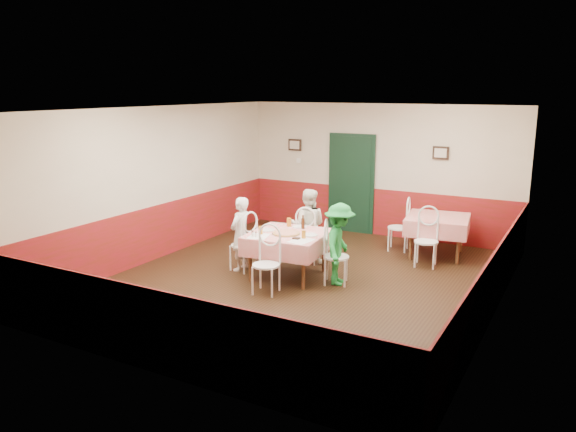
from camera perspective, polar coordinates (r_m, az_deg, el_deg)
The scene contains 39 objects.
floor at distance 9.32m, azimuth 1.49°, elevation -6.66°, with size 7.00×7.00×0.00m, color black.
ceiling at distance 8.78m, azimuth 1.60°, elevation 10.81°, with size 7.00×7.00×0.00m, color white.
back_wall at distance 12.12m, azimuth 9.20°, elevation 4.60°, with size 6.00×0.10×2.80m, color beige.
front_wall at distance 6.14m, azimuth -13.67°, elevation -3.77°, with size 6.00×0.10×2.80m, color beige.
left_wall at distance 10.64m, azimuth -12.98°, elevation 3.28°, with size 0.10×7.00×2.80m, color beige.
right_wall at distance 8.06m, azimuth 20.86°, elevation -0.29°, with size 0.10×7.00×2.80m, color beige.
wainscot_back at distance 12.27m, azimuth 9.02°, elevation 0.43°, with size 6.00×0.03×1.00m, color maroon.
wainscot_front at distance 6.46m, azimuth -13.15°, elevation -11.41°, with size 6.00×0.03×1.00m, color maroon.
wainscot_left at distance 10.81m, azimuth -12.68°, elevation -1.43°, with size 0.03×7.00×1.00m, color maroon.
wainscot_right at distance 8.30m, azimuth 20.26°, elevation -6.34°, with size 0.03×7.00×1.00m, color maroon.
door at distance 12.34m, azimuth 6.44°, elevation 3.18°, with size 0.96×0.06×2.10m, color black.
picture_left at distance 12.83m, azimuth 0.70°, elevation 7.24°, with size 0.32×0.03×0.26m, color black.
picture_right at distance 11.65m, azimuth 15.25°, elevation 6.21°, with size 0.32×0.03×0.26m, color black.
thermostat at distance 12.82m, azimuth 1.09°, elevation 5.66°, with size 0.10×0.03×0.10m, color white.
main_table at distance 9.44m, azimuth 0.00°, elevation -4.00°, with size 1.22×1.22×0.77m, color red.
second_table at distance 10.98m, azimuth 14.88°, elevation -2.00°, with size 1.12×1.12×0.77m, color red.
chair_left at distance 9.78m, azimuth -4.57°, elevation -2.98°, with size 0.42×0.42×0.90m, color white, non-canonical shape.
chair_right at distance 9.13m, azimuth 4.91°, elevation -4.15°, with size 0.42×0.42×0.90m, color white, non-canonical shape.
chair_far at distance 10.17m, azimuth 1.92°, elevation -2.31°, with size 0.42×0.42×0.90m, color white, non-canonical shape.
chair_near at distance 8.68m, azimuth -2.26°, elevation -5.02°, with size 0.42×0.42×0.90m, color white, non-canonical shape.
chair_second_a at distance 11.16m, azimuth 11.17°, elevation -1.18°, with size 0.42×0.42×0.90m, color white, non-canonical shape.
chair_second_b at distance 10.26m, azimuth 13.86°, elevation -2.56°, with size 0.42×0.42×0.90m, color white, non-canonical shape.
pizza at distance 9.26m, azimuth -0.18°, elevation -1.76°, with size 0.44×0.44×0.03m, color #B74723.
plate_left at distance 9.50m, azimuth -2.12°, elevation -1.43°, with size 0.25×0.25×0.01m, color white.
plate_right at distance 9.19m, azimuth 2.25°, elevation -1.94°, with size 0.25×0.25×0.01m, color white.
plate_far at distance 9.72m, azimuth 1.17°, elevation -1.09°, with size 0.25×0.25×0.01m, color white.
glass_a at distance 9.25m, azimuth -2.80°, elevation -1.47°, with size 0.07×0.07×0.13m, color #BF7219.
glass_b at distance 9.00m, azimuth 1.60°, elevation -1.88°, with size 0.07×0.07×0.13m, color #BF7219.
glass_c at distance 9.76m, azimuth 0.10°, elevation -0.64°, with size 0.08×0.08×0.15m, color #BF7219.
beer_bottle at distance 9.60m, azimuth 1.52°, elevation -0.67°, with size 0.06×0.06×0.22m, color #381C0A.
shaker_a at distance 9.12m, azimuth -3.61°, elevation -1.82°, with size 0.04×0.04×0.09m, color silver.
shaker_b at distance 9.08m, azimuth -3.26°, elevation -1.88°, with size 0.04×0.04×0.09m, color silver.
shaker_c at distance 9.19m, azimuth -3.63°, elevation -1.71°, with size 0.04×0.04×0.09m, color #B23319.
menu_left at distance 9.15m, azimuth -2.99°, elevation -2.05°, with size 0.30×0.40×0.00m, color white.
menu_right at distance 8.87m, azimuth 1.35°, elevation -2.52°, with size 0.30×0.40×0.00m, color white.
wallet at distance 8.96m, azimuth 0.84°, elevation -2.29°, with size 0.11×0.09×0.02m, color black.
diner_left at distance 9.75m, azimuth -4.85°, elevation -1.83°, with size 0.47×0.31×1.30m, color gray.
diner_far at distance 10.16m, azimuth 2.04°, elevation -1.00°, with size 0.66×0.51×1.36m, color gray.
diner_right at distance 9.05m, azimuth 5.23°, elevation -2.87°, with size 0.86×0.50×1.33m, color gray.
Camera 1 is at (4.02, -7.80, 3.13)m, focal length 35.00 mm.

